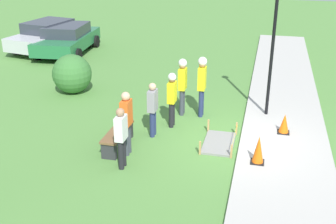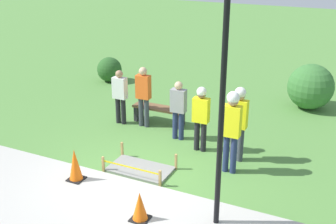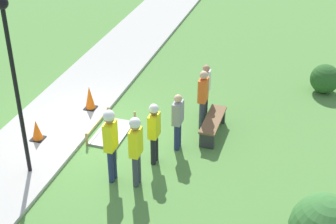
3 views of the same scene
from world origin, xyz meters
name	(u,v)px [view 3 (image 3 of 3)]	position (x,y,z in m)	size (l,w,h in m)	color
ground_plane	(91,134)	(0.00, 0.00, 0.00)	(60.00, 60.00, 0.00)	#51843D
sidewalk	(52,125)	(0.00, -1.21, 0.05)	(28.00, 2.42, 0.10)	#ADAAA3
wet_concrete_patch	(112,133)	(-0.17, 0.57, 0.04)	(1.50, 0.88, 0.39)	gray
traffic_cone_near_patch	(90,98)	(-1.15, -0.53, 0.46)	(0.34, 0.34, 0.73)	black
traffic_cone_far_patch	(37,130)	(0.80, -1.18, 0.39)	(0.34, 0.34, 0.58)	black
park_bench	(213,124)	(-1.01, 3.25, 0.35)	(1.56, 0.44, 0.50)	#2D2D33
worker_supervisor	(111,138)	(1.71, 1.40, 1.20)	(0.40, 0.28, 1.96)	navy
worker_assistant	(136,145)	(1.69, 2.02, 1.13)	(0.40, 0.27, 1.86)	#383D47
worker_trainee	(154,129)	(0.70, 2.13, 1.00)	(0.40, 0.24, 1.70)	black
bystander_in_orange_shirt	(203,96)	(-1.31, 2.87, 1.00)	(0.40, 0.23, 1.75)	#383D47
bystander_in_gray_shirt	(205,87)	(-2.02, 2.77, 0.90)	(0.40, 0.22, 1.60)	black
bystander_in_white_shirt	(178,119)	(-0.08, 2.51, 0.91)	(0.40, 0.22, 1.61)	navy
lamppost_near	(12,66)	(2.11, -0.65, 2.95)	(0.28, 0.28, 4.42)	black
shrub_rounded_mid	(325,79)	(-4.52, 6.05, 0.47)	(0.93, 0.93, 0.93)	#285623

